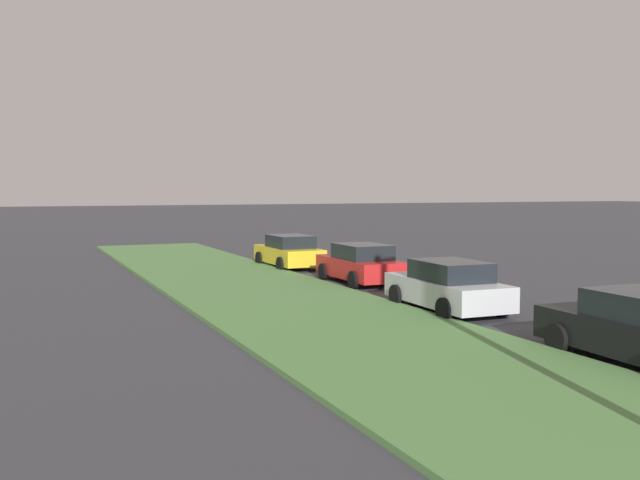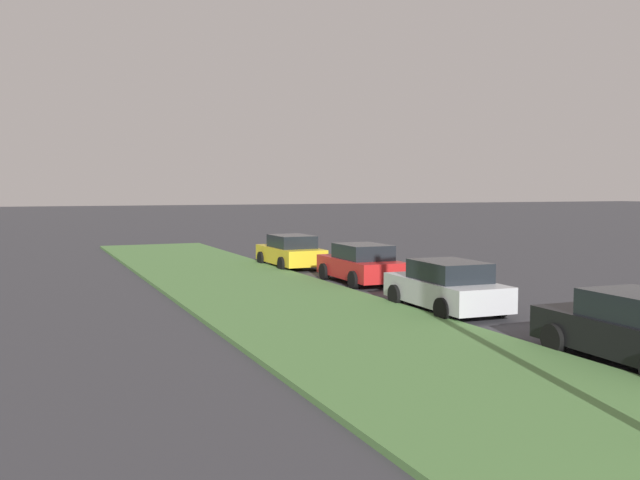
{
  "view_description": "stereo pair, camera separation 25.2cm",
  "coord_description": "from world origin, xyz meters",
  "views": [
    {
      "loc": [
        -3.05,
        14.49,
        3.51
      ],
      "look_at": [
        19.27,
        4.57,
        1.71
      ],
      "focal_mm": 38.91,
      "sensor_mm": 36.0,
      "label": 1
    },
    {
      "loc": [
        -3.15,
        14.26,
        3.51
      ],
      "look_at": [
        19.27,
        4.57,
        1.71
      ],
      "focal_mm": 38.91,
      "sensor_mm": 36.0,
      "label": 2
    }
  ],
  "objects": [
    {
      "name": "parked_car_yellow",
      "position": [
        25.7,
        3.22,
        0.72
      ],
      "size": [
        4.31,
        2.05,
        1.47
      ],
      "rotation": [
        0.0,
        0.0,
        0.01
      ],
      "color": "gold",
      "rests_on": "ground"
    },
    {
      "name": "parked_car_red",
      "position": [
        19.89,
        2.63,
        0.72
      ],
      "size": [
        4.33,
        2.08,
        1.47
      ],
      "rotation": [
        0.0,
        0.0,
        -0.02
      ],
      "color": "red",
      "rests_on": "ground"
    },
    {
      "name": "parked_car_silver",
      "position": [
        13.51,
        3.11,
        0.72
      ],
      "size": [
        4.37,
        2.15,
        1.47
      ],
      "rotation": [
        0.0,
        0.0,
        -0.04
      ],
      "color": "#B2B5BA",
      "rests_on": "ground"
    },
    {
      "name": "parked_car_black",
      "position": [
        6.84,
        3.02,
        0.72
      ],
      "size": [
        4.36,
        2.14,
        1.47
      ],
      "rotation": [
        0.0,
        0.0,
        -0.04
      ],
      "color": "black",
      "rests_on": "ground"
    },
    {
      "name": "grass_median",
      "position": [
        10.0,
        6.96,
        0.06
      ],
      "size": [
        60.0,
        6.0,
        0.12
      ],
      "primitive_type": "cube",
      "color": "#517F42",
      "rests_on": "ground"
    }
  ]
}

